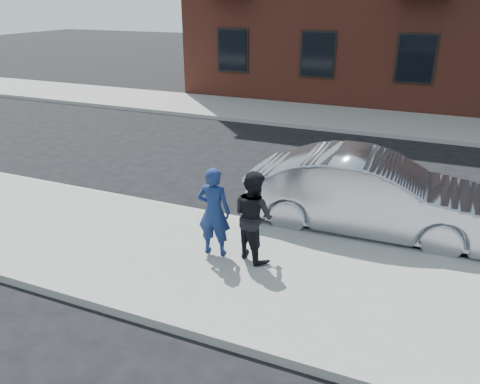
% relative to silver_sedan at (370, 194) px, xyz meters
% --- Properties ---
extents(ground, '(100.00, 100.00, 0.00)m').
position_rel_silver_sedan_xyz_m(ground, '(-0.16, -2.30, -0.80)').
color(ground, black).
rests_on(ground, ground).
extents(near_sidewalk, '(50.00, 3.50, 0.15)m').
position_rel_silver_sedan_xyz_m(near_sidewalk, '(-0.16, -2.55, -0.72)').
color(near_sidewalk, gray).
rests_on(near_sidewalk, ground).
extents(near_curb, '(50.00, 0.10, 0.15)m').
position_rel_silver_sedan_xyz_m(near_curb, '(-0.16, -0.75, -0.72)').
color(near_curb, '#999691').
rests_on(near_curb, ground).
extents(far_sidewalk, '(50.00, 3.50, 0.15)m').
position_rel_silver_sedan_xyz_m(far_sidewalk, '(-0.16, 8.95, -0.72)').
color(far_sidewalk, gray).
rests_on(far_sidewalk, ground).
extents(far_curb, '(50.00, 0.10, 0.15)m').
position_rel_silver_sedan_xyz_m(far_curb, '(-0.16, 7.15, -0.72)').
color(far_curb, '#999691').
rests_on(far_curb, ground).
extents(silver_sedan, '(4.87, 1.82, 1.59)m').
position_rel_silver_sedan_xyz_m(silver_sedan, '(0.00, 0.00, 0.00)').
color(silver_sedan, '#999BA3').
rests_on(silver_sedan, ground).
extents(man_hoodie, '(0.63, 0.50, 1.62)m').
position_rel_silver_sedan_xyz_m(man_hoodie, '(-2.32, -2.26, 0.17)').
color(man_hoodie, navy).
rests_on(man_hoodie, near_sidewalk).
extents(man_peacoat, '(0.98, 0.91, 1.60)m').
position_rel_silver_sedan_xyz_m(man_peacoat, '(-1.64, -2.12, 0.16)').
color(man_peacoat, black).
rests_on(man_peacoat, near_sidewalk).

